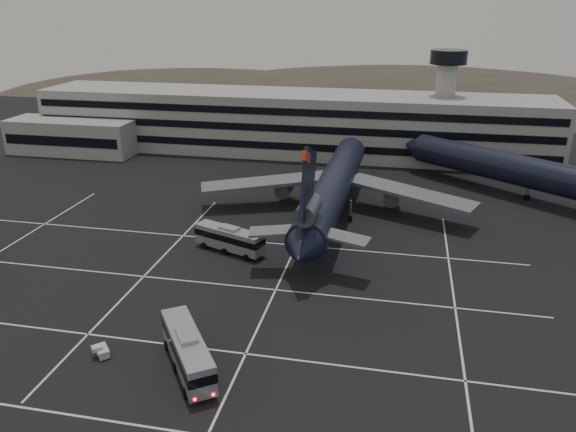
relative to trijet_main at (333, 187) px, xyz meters
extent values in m
plane|color=black|center=(-15.69, -30.90, -5.25)|extent=(260.00, 260.00, 0.00)
cube|color=silver|center=(-15.69, -52.90, -5.24)|extent=(90.00, 0.25, 0.01)
cube|color=silver|center=(-15.69, -40.90, -5.24)|extent=(90.00, 0.25, 0.01)
cube|color=silver|center=(-15.69, -26.90, -5.24)|extent=(90.00, 0.25, 0.01)
cube|color=silver|center=(-15.69, -12.90, -5.24)|extent=(90.00, 0.25, 0.01)
cube|color=silver|center=(-21.69, -24.90, -5.24)|extent=(0.25, 55.00, 0.01)
cube|color=silver|center=(-3.69, -24.90, -5.24)|extent=(0.25, 55.00, 0.01)
cube|color=silver|center=(18.31, -24.90, -5.24)|extent=(0.25, 55.00, 0.01)
cube|color=gray|center=(-15.69, 41.10, 1.75)|extent=(120.00, 18.00, 14.00)
cube|color=black|center=(-15.69, 32.05, -1.75)|extent=(118.00, 0.20, 1.60)
cube|color=black|center=(-15.69, 32.05, 2.25)|extent=(118.00, 0.20, 1.60)
cube|color=black|center=(-15.69, 32.05, 5.95)|extent=(118.00, 0.20, 1.60)
cube|color=gray|center=(-65.69, 29.10, -1.25)|extent=(30.00, 10.00, 8.00)
cylinder|color=gray|center=(19.31, 43.10, 5.75)|extent=(4.40, 4.40, 22.00)
cylinder|color=black|center=(19.31, 43.10, 17.25)|extent=(8.00, 8.00, 3.00)
ellipsoid|color=#38332B|center=(-75.69, 139.10, -15.75)|extent=(196.00, 140.00, 32.00)
ellipsoid|color=#38332B|center=(14.31, 139.10, -18.75)|extent=(252.00, 180.00, 44.00)
cylinder|color=black|center=(0.01, 0.50, -0.05)|extent=(6.61, 48.11, 5.60)
cone|color=black|center=(0.56, 26.70, -0.05)|extent=(5.69, 4.62, 5.60)
cone|color=black|center=(-0.55, -25.99, -0.05)|extent=(5.14, 5.10, 5.04)
cube|color=black|center=(-0.47, -22.49, 7.35)|extent=(0.70, 9.48, 10.97)
cube|color=#AB3216|center=(-0.51, -23.99, 11.55)|extent=(0.62, 3.24, 2.24)
cylinder|color=#595B60|center=(-0.46, -21.99, 4.05)|extent=(2.83, 6.06, 2.70)
cube|color=slate|center=(-4.65, -21.40, 0.55)|extent=(7.97, 4.55, 0.87)
cube|color=slate|center=(3.75, -21.58, 0.55)|extent=(8.04, 4.83, 0.87)
cube|color=slate|center=(-12.44, 2.77, -0.85)|extent=(22.52, 12.95, 1.75)
cylinder|color=#595B60|center=(-9.38, 5.70, -2.55)|extent=(2.82, 5.56, 2.70)
cube|color=slate|center=(12.55, 2.24, -0.85)|extent=(22.39, 13.72, 1.75)
cylinder|color=#595B60|center=(9.61, 5.30, -2.55)|extent=(2.82, 5.56, 2.70)
cylinder|color=slate|center=(0.33, 15.86, -3.05)|extent=(0.44, 0.44, 3.00)
cylinder|color=black|center=(0.33, 15.86, -4.70)|extent=(0.52, 1.11, 1.10)
cylinder|color=slate|center=(-3.23, -1.43, -3.05)|extent=(0.44, 0.44, 3.00)
cylinder|color=black|center=(-3.23, -1.43, -4.70)|extent=(0.52, 1.11, 1.10)
cylinder|color=slate|center=(3.17, -1.56, -3.05)|extent=(0.44, 0.44, 3.00)
cylinder|color=black|center=(3.17, -1.56, -4.70)|extent=(0.52, 1.11, 1.10)
cylinder|color=black|center=(33.72, 15.42, -0.05)|extent=(41.38, 33.81, 5.60)
cone|color=black|center=(13.00, 31.46, -0.05)|extent=(6.99, 7.18, 5.60)
cylinder|color=slate|center=(33.72, 15.42, -3.05)|extent=(0.44, 0.44, 3.00)
cylinder|color=black|center=(33.72, 15.42, -4.70)|extent=(1.18, 1.07, 1.10)
cube|color=#979A9E|center=(-8.55, -44.47, -3.05)|extent=(8.92, 11.20, 3.21)
cube|color=black|center=(-8.55, -44.47, -2.67)|extent=(9.00, 11.29, 1.02)
cube|color=#979A9E|center=(-8.55, -44.47, -1.25)|extent=(3.24, 3.62, 0.37)
cylinder|color=black|center=(-7.30, -48.62, -4.74)|extent=(0.87, 1.04, 1.03)
cylinder|color=black|center=(-5.10, -47.09, -4.74)|extent=(0.87, 1.04, 1.03)
cylinder|color=black|center=(-9.65, -45.23, -4.74)|extent=(0.87, 1.04, 1.03)
cylinder|color=black|center=(-7.45, -43.71, -4.74)|extent=(0.87, 1.04, 1.03)
cylinder|color=black|center=(-12.00, -41.85, -4.74)|extent=(0.87, 1.04, 1.03)
cylinder|color=black|center=(-9.80, -40.32, -4.74)|extent=(0.87, 1.04, 1.03)
cube|color=#FF0C05|center=(-5.88, -49.81, -4.29)|extent=(0.27, 0.22, 0.24)
cube|color=#FF0C05|center=(-4.47, -48.84, -4.29)|extent=(0.27, 0.22, 0.24)
cube|color=#979A9E|center=(-12.81, -16.94, -3.21)|extent=(11.12, 6.21, 2.99)
cube|color=black|center=(-12.81, -16.94, -2.85)|extent=(11.20, 6.29, 0.95)
cube|color=#979A9E|center=(-12.81, -16.94, -1.54)|extent=(3.36, 2.55, 0.35)
cylinder|color=black|center=(-9.67, -19.46, -4.77)|extent=(1.01, 0.64, 0.96)
cylinder|color=black|center=(-8.78, -17.13, -4.77)|extent=(1.01, 0.64, 0.96)
cylinder|color=black|center=(-13.25, -18.10, -4.77)|extent=(1.01, 0.64, 0.96)
cylinder|color=black|center=(-12.37, -15.77, -4.77)|extent=(1.01, 0.64, 0.96)
cylinder|color=black|center=(-16.83, -16.74, -4.77)|extent=(1.01, 0.64, 0.96)
cylinder|color=black|center=(-15.95, -14.41, -4.77)|extent=(1.01, 0.64, 0.96)
cube|color=beige|center=(-18.13, -44.16, -4.74)|extent=(2.22, 2.27, 0.84)
cube|color=beige|center=(-17.81, -44.50, -4.18)|extent=(1.32, 1.31, 0.47)
cylinder|color=black|center=(-18.00, -45.05, -4.99)|extent=(0.51, 0.52, 0.52)
cylinder|color=black|center=(-17.24, -44.36, -4.99)|extent=(0.51, 0.52, 0.52)
cylinder|color=black|center=(-19.01, -43.96, -4.99)|extent=(0.51, 0.52, 0.52)
cylinder|color=black|center=(-18.26, -43.26, -4.99)|extent=(0.51, 0.52, 0.52)
camera|label=1|loc=(10.58, -88.10, 29.28)|focal=35.00mm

